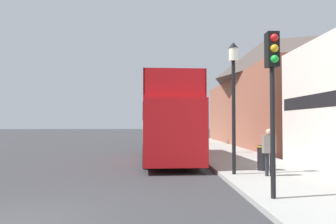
# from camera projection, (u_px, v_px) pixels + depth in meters

# --- Properties ---
(ground_plane) EXTENTS (144.00, 144.00, 0.00)m
(ground_plane) POSITION_uv_depth(u_px,v_px,m) (123.00, 146.00, 27.27)
(ground_plane) COLOR #333335
(sidewalk) EXTENTS (3.89, 108.00, 0.14)m
(sidewalk) POSITION_uv_depth(u_px,v_px,m) (213.00, 148.00, 24.53)
(sidewalk) COLOR #999993
(sidewalk) RESTS_ON ground_plane
(brick_terrace_rear) EXTENTS (6.00, 20.57, 8.98)m
(brick_terrace_rear) POSITION_uv_depth(u_px,v_px,m) (265.00, 93.00, 27.56)
(brick_terrace_rear) COLOR #935642
(brick_terrace_rear) RESTS_ON ground_plane
(tour_bus) EXTENTS (2.80, 9.67, 4.05)m
(tour_bus) POSITION_uv_depth(u_px,v_px,m) (167.00, 124.00, 16.93)
(tour_bus) COLOR red
(tour_bus) RESTS_ON ground_plane
(parked_car_ahead_of_bus) EXTENTS (1.97, 4.62, 1.36)m
(parked_car_ahead_of_bus) POSITION_uv_depth(u_px,v_px,m) (171.00, 139.00, 25.29)
(parked_car_ahead_of_bus) COLOR black
(parked_car_ahead_of_bus) RESTS_ON ground_plane
(pedestrian_second) EXTENTS (0.42, 0.23, 1.60)m
(pedestrian_second) POSITION_uv_depth(u_px,v_px,m) (269.00, 148.00, 11.17)
(pedestrian_second) COLOR #232328
(pedestrian_second) RESTS_ON sidewalk
(traffic_signal) EXTENTS (0.28, 0.42, 4.01)m
(traffic_signal) POSITION_uv_depth(u_px,v_px,m) (273.00, 77.00, 7.91)
(traffic_signal) COLOR black
(traffic_signal) RESTS_ON sidewalk
(lamp_post_nearest) EXTENTS (0.35, 0.35, 4.69)m
(lamp_post_nearest) POSITION_uv_depth(u_px,v_px,m) (233.00, 83.00, 11.63)
(lamp_post_nearest) COLOR black
(lamp_post_nearest) RESTS_ON sidewalk
(lamp_post_second) EXTENTS (0.35, 0.35, 4.35)m
(lamp_post_second) POSITION_uv_depth(u_px,v_px,m) (204.00, 102.00, 19.48)
(lamp_post_second) COLOR black
(lamp_post_second) RESTS_ON sidewalk
(lamp_post_third) EXTENTS (0.35, 0.35, 5.02)m
(lamp_post_third) POSITION_uv_depth(u_px,v_px,m) (190.00, 103.00, 27.35)
(lamp_post_third) COLOR black
(lamp_post_third) RESTS_ON sidewalk
(litter_bin) EXTENTS (0.48, 0.48, 0.95)m
(litter_bin) POSITION_uv_depth(u_px,v_px,m) (263.00, 157.00, 12.48)
(litter_bin) COLOR black
(litter_bin) RESTS_ON sidewalk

